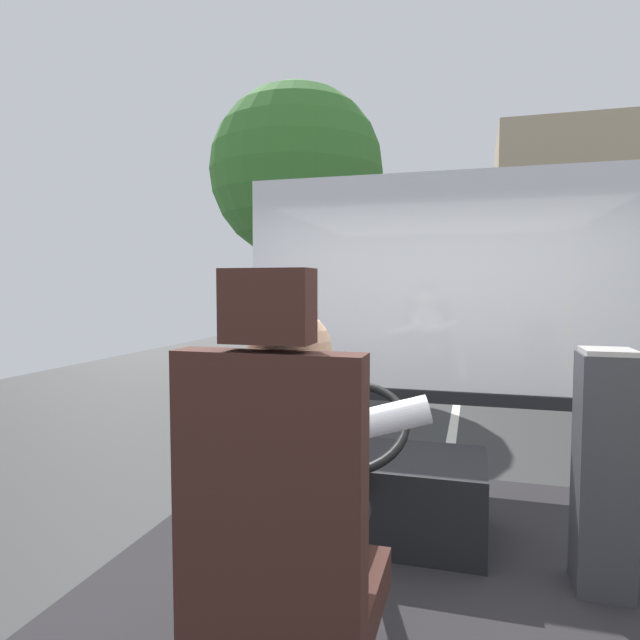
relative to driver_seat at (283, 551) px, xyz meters
The scene contains 8 objects.
ground 9.50m from the driver_seat, 88.62° to the left, with size 18.00×44.00×0.06m.
driver_seat is the anchor object (origin of this frame).
bus_driver 0.20m from the driver_seat, 90.00° to the left, with size 0.74×0.53×0.76m.
steering_console 1.31m from the driver_seat, 90.00° to the left, with size 1.10×1.01×0.82m.
fare_box 1.44m from the driver_seat, 46.59° to the left, with size 0.21×0.23×0.98m.
windshield_panel 2.31m from the driver_seat, 84.19° to the left, with size 2.50×0.08×1.48m.
street_tree 9.64m from the driver_seat, 108.09° to the left, with size 3.31×3.31×5.73m.
parked_car_silver 17.46m from the driver_seat, 73.13° to the left, with size 1.83×4.06×1.30m.
Camera 1 is at (0.25, -1.93, 1.92)m, focal length 30.54 mm.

